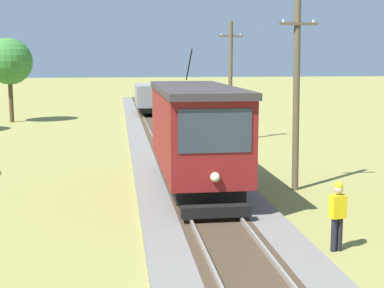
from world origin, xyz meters
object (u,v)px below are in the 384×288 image
object	(u,v)px
freight_car	(151,98)
track_worker	(338,213)
tree_right_far	(9,62)
utility_pole_near_tram	(296,94)
utility_pole_mid	(230,81)
red_tram	(195,132)

from	to	relation	value
freight_car	track_worker	xyz separation A→B (m)	(2.67, -32.09, -0.57)
track_worker	tree_right_far	size ratio (longest dim) A/B	0.29
freight_car	tree_right_far	world-z (taller)	tree_right_far
utility_pole_near_tram	utility_pole_mid	distance (m)	11.67
red_tram	freight_car	bearing A→B (deg)	90.01
track_worker	utility_pole_near_tram	bearing A→B (deg)	-19.95
freight_car	utility_pole_mid	size ratio (longest dim) A/B	0.76
red_tram	freight_car	distance (m)	25.69
red_tram	utility_pole_mid	size ratio (longest dim) A/B	1.25
utility_pole_mid	tree_right_far	xyz separation A→B (m)	(-14.29, 11.59, 1.00)
tree_right_far	red_tram	bearing A→B (deg)	-65.61
track_worker	tree_right_far	xyz separation A→B (m)	(-13.25, 29.76, 3.52)
red_tram	freight_car	xyz separation A→B (m)	(-0.00, 25.68, -0.64)
freight_car	tree_right_far	distance (m)	11.23
track_worker	tree_right_far	distance (m)	32.77
utility_pole_mid	tree_right_far	distance (m)	18.42
freight_car	track_worker	bearing A→B (deg)	-85.25
red_tram	track_worker	xyz separation A→B (m)	(2.66, -6.41, -1.21)
red_tram	utility_pole_near_tram	world-z (taller)	utility_pole_near_tram
utility_pole_near_tram	track_worker	world-z (taller)	utility_pole_near_tram
utility_pole_mid	track_worker	size ratio (longest dim) A/B	3.82
freight_car	track_worker	distance (m)	32.21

